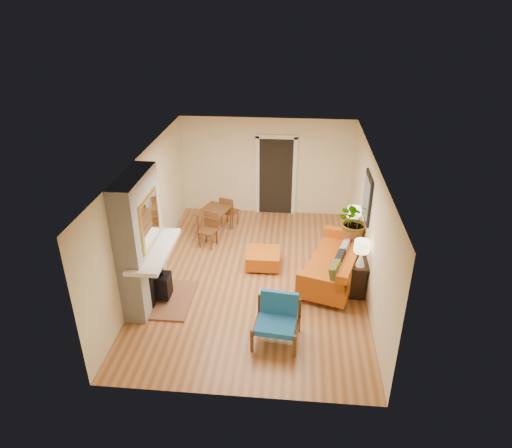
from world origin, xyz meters
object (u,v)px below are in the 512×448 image
object	(u,v)px
blue_chair	(277,317)
console_table	(355,252)
dining_table	(217,215)
lamp_near	(362,250)
lamp_far	(354,216)
houseplant	(356,221)
ottoman	(263,258)
sofa	(338,263)

from	to	relation	value
blue_chair	console_table	world-z (taller)	blue_chair
dining_table	console_table	bearing A→B (deg)	-26.07
lamp_near	lamp_far	world-z (taller)	same
lamp_near	houseplant	xyz separation A→B (m)	(-0.01, 1.05, 0.11)
console_table	lamp_near	bearing A→B (deg)	-90.00
lamp_near	houseplant	bearing A→B (deg)	90.55
ottoman	lamp_far	size ratio (longest dim) A/B	1.34
blue_chair	console_table	xyz separation A→B (m)	(1.51, 2.08, 0.14)
ottoman	houseplant	bearing A→B (deg)	2.64
lamp_near	blue_chair	bearing A→B (deg)	-138.75
blue_chair	lamp_near	xyz separation A→B (m)	(1.51, 1.32, 0.63)
console_table	dining_table	bearing A→B (deg)	153.93
dining_table	lamp_far	bearing A→B (deg)	-14.44
lamp_far	lamp_near	bearing A→B (deg)	-90.00
dining_table	lamp_far	xyz separation A→B (m)	(3.18, -0.82, 0.52)
dining_table	houseplant	world-z (taller)	houseplant
ottoman	console_table	distance (m)	1.97
console_table	lamp_near	xyz separation A→B (m)	(0.00, -0.76, 0.49)
blue_chair	dining_table	xyz separation A→B (m)	(-1.67, 3.64, 0.11)
sofa	lamp_far	xyz separation A→B (m)	(0.34, 0.89, 0.67)
sofa	dining_table	world-z (taller)	sofa
lamp_near	lamp_far	size ratio (longest dim) A/B	1.00
console_table	lamp_far	xyz separation A→B (m)	(0.00, 0.74, 0.49)
ottoman	blue_chair	xyz separation A→B (m)	(0.42, -2.28, 0.22)
lamp_far	houseplant	bearing A→B (deg)	-91.28
blue_chair	lamp_far	size ratio (longest dim) A/B	1.56
sofa	lamp_near	distance (m)	0.97
blue_chair	dining_table	distance (m)	4.01
blue_chair	ottoman	bearing A→B (deg)	100.38
console_table	houseplant	xyz separation A→B (m)	(-0.01, 0.29, 0.59)
dining_table	ottoman	bearing A→B (deg)	-47.18
console_table	lamp_far	bearing A→B (deg)	90.00
blue_chair	dining_table	world-z (taller)	dining_table
sofa	lamp_far	bearing A→B (deg)	69.23
ottoman	console_table	world-z (taller)	console_table
dining_table	console_table	world-z (taller)	dining_table
houseplant	sofa	bearing A→B (deg)	-126.56
ottoman	blue_chair	world-z (taller)	blue_chair
ottoman	lamp_near	world-z (taller)	lamp_near
sofa	houseplant	distance (m)	0.95
lamp_near	houseplant	distance (m)	1.05
console_table	houseplant	world-z (taller)	houseplant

